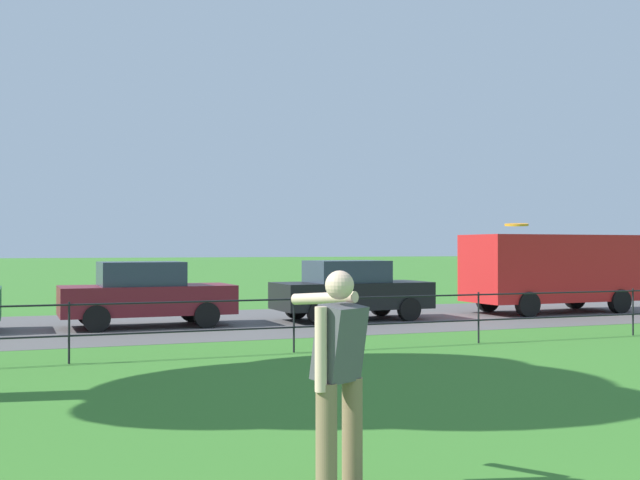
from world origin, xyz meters
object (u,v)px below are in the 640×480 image
(person_thrower, at_px, (338,374))
(car_maroon_center, at_px, (146,294))
(frisbee, at_px, (517,225))
(panel_van_left, at_px, (550,269))
(car_black_far_left, at_px, (350,290))

(person_thrower, distance_m, car_maroon_center, 13.15)
(person_thrower, relative_size, car_maroon_center, 0.42)
(frisbee, relative_size, panel_van_left, 0.07)
(person_thrower, relative_size, car_black_far_left, 0.42)
(car_maroon_center, bearing_deg, person_thrower, -91.73)
(panel_van_left, bearing_deg, frisbee, -128.81)
(car_black_far_left, distance_m, panel_van_left, 6.36)
(car_black_far_left, height_order, panel_van_left, panel_van_left)
(person_thrower, height_order, car_black_far_left, person_thrower)
(person_thrower, xyz_separation_m, car_maroon_center, (0.40, 13.14, -0.14))
(person_thrower, xyz_separation_m, frisbee, (3.04, 2.07, 1.21))
(frisbee, distance_m, car_maroon_center, 11.46)
(panel_van_left, bearing_deg, car_maroon_center, 179.94)
(frisbee, distance_m, car_black_far_left, 11.31)
(car_maroon_center, relative_size, panel_van_left, 0.80)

